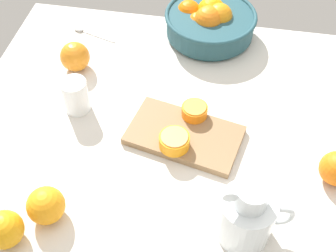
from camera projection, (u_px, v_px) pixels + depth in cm
name	position (u px, v px, depth cm)	size (l,w,h in cm)	color
ground_plane	(183.00, 146.00, 108.10)	(114.04, 98.13, 3.00)	silver
fruit_bowl	(210.00, 22.00, 129.88)	(27.22, 27.22, 11.05)	#234C56
juice_pitcher	(246.00, 218.00, 87.01)	(15.40, 11.27, 17.33)	white
juice_glass	(76.00, 98.00, 111.12)	(6.60, 6.60, 9.29)	white
cutting_board	(183.00, 135.00, 107.12)	(27.14, 15.40, 1.95)	olive
orange_half_0	(195.00, 111.00, 108.90)	(6.50, 6.50, 3.13)	orange
orange_half_1	(174.00, 141.00, 102.48)	(7.28, 7.28, 3.53)	orange
loose_orange_0	(75.00, 57.00, 121.05)	(8.23, 8.23, 8.23)	orange
loose_orange_1	(4.00, 229.00, 87.60)	(7.90, 7.90, 7.90)	orange
loose_orange_4	(46.00, 205.00, 91.01)	(8.10, 8.10, 8.10)	orange
spoon	(87.00, 32.00, 133.90)	(14.35, 5.88, 1.00)	silver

